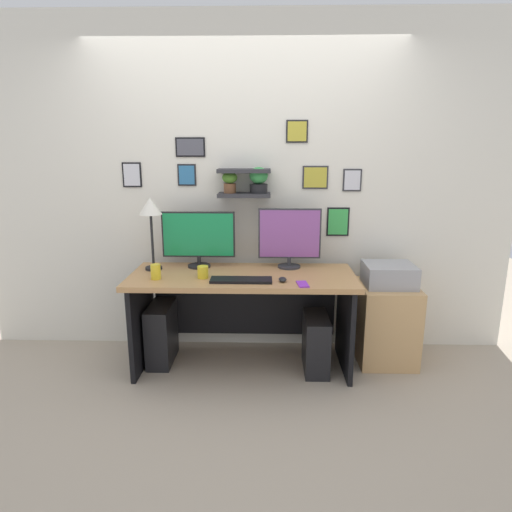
% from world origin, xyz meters
% --- Properties ---
extents(ground_plane, '(8.00, 8.00, 0.00)m').
position_xyz_m(ground_plane, '(0.00, 0.00, 0.00)').
color(ground_plane, tan).
extents(back_wall_assembly, '(4.40, 0.24, 2.70)m').
position_xyz_m(back_wall_assembly, '(0.00, 0.44, 1.35)').
color(back_wall_assembly, silver).
rests_on(back_wall_assembly, ground).
extents(desk, '(1.70, 0.68, 0.75)m').
position_xyz_m(desk, '(0.00, 0.06, 0.54)').
color(desk, tan).
rests_on(desk, ground).
extents(monitor_left, '(0.58, 0.18, 0.44)m').
position_xyz_m(monitor_left, '(-0.36, 0.22, 0.99)').
color(monitor_left, black).
rests_on(monitor_left, desk).
extents(monitor_right, '(0.49, 0.18, 0.47)m').
position_xyz_m(monitor_right, '(0.36, 0.22, 1.00)').
color(monitor_right, '#2D2D33').
rests_on(monitor_right, desk).
extents(keyboard, '(0.44, 0.14, 0.02)m').
position_xyz_m(keyboard, '(0.00, -0.18, 0.76)').
color(keyboard, black).
rests_on(keyboard, desk).
extents(computer_mouse, '(0.06, 0.09, 0.03)m').
position_xyz_m(computer_mouse, '(0.30, -0.17, 0.77)').
color(computer_mouse, black).
rests_on(computer_mouse, desk).
extents(desk_lamp, '(0.18, 0.18, 0.56)m').
position_xyz_m(desk_lamp, '(-0.70, 0.12, 1.20)').
color(desk_lamp, black).
rests_on(desk_lamp, desk).
extents(cell_phone, '(0.09, 0.15, 0.01)m').
position_xyz_m(cell_phone, '(0.43, -0.25, 0.76)').
color(cell_phone, purple).
rests_on(cell_phone, desk).
extents(coffee_mug, '(0.08, 0.08, 0.09)m').
position_xyz_m(coffee_mug, '(-0.28, -0.10, 0.80)').
color(coffee_mug, yellow).
rests_on(coffee_mug, desk).
extents(water_cup, '(0.07, 0.07, 0.11)m').
position_xyz_m(water_cup, '(-0.62, -0.14, 0.81)').
color(water_cup, yellow).
rests_on(water_cup, desk).
extents(drawer_cabinet, '(0.44, 0.50, 0.63)m').
position_xyz_m(drawer_cabinet, '(1.14, 0.14, 0.31)').
color(drawer_cabinet, tan).
rests_on(drawer_cabinet, ground).
extents(printer, '(0.38, 0.34, 0.17)m').
position_xyz_m(printer, '(1.14, 0.14, 0.71)').
color(printer, '#9E9EA3').
rests_on(printer, drawer_cabinet).
extents(computer_tower_left, '(0.18, 0.40, 0.47)m').
position_xyz_m(computer_tower_left, '(-0.65, 0.06, 0.24)').
color(computer_tower_left, black).
rests_on(computer_tower_left, ground).
extents(computer_tower_right, '(0.18, 0.40, 0.44)m').
position_xyz_m(computer_tower_right, '(0.56, -0.04, 0.22)').
color(computer_tower_right, black).
rests_on(computer_tower_right, ground).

